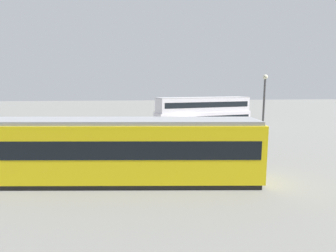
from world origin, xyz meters
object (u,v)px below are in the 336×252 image
(pedestrian_near_railing, at_px, (170,133))
(pedestrian_crossing, at_px, (208,146))
(info_sign, at_px, (98,136))
(tram_yellow, at_px, (122,150))
(street_lamp, at_px, (264,107))
(double_decker_bus, at_px, (203,114))

(pedestrian_near_railing, height_order, pedestrian_crossing, pedestrian_near_railing)
(pedestrian_crossing, distance_m, info_sign, 7.56)
(pedestrian_near_railing, xyz_separation_m, pedestrian_crossing, (-1.87, 5.18, -0.08))
(pedestrian_crossing, xyz_separation_m, info_sign, (7.46, -1.02, 0.67))
(tram_yellow, xyz_separation_m, pedestrian_near_railing, (-3.77, -8.81, -0.67))
(pedestrian_near_railing, bearing_deg, tram_yellow, 66.80)
(tram_yellow, distance_m, pedestrian_near_railing, 9.60)
(pedestrian_near_railing, bearing_deg, info_sign, 36.68)
(pedestrian_crossing, relative_size, info_sign, 0.71)
(pedestrian_near_railing, bearing_deg, street_lamp, 152.31)
(pedestrian_near_railing, xyz_separation_m, info_sign, (5.59, 4.16, 0.59))
(pedestrian_near_railing, height_order, street_lamp, street_lamp)
(double_decker_bus, relative_size, pedestrian_near_railing, 6.38)
(tram_yellow, relative_size, pedestrian_crossing, 8.54)
(double_decker_bus, xyz_separation_m, pedestrian_near_railing, (4.78, 7.07, -0.93))
(double_decker_bus, bearing_deg, tram_yellow, 61.70)
(double_decker_bus, bearing_deg, street_lamp, 99.99)
(pedestrian_near_railing, bearing_deg, double_decker_bus, -124.03)
(pedestrian_crossing, bearing_deg, street_lamp, -160.36)
(double_decker_bus, bearing_deg, info_sign, 47.31)
(pedestrian_near_railing, distance_m, info_sign, 7.00)
(pedestrian_crossing, height_order, street_lamp, street_lamp)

